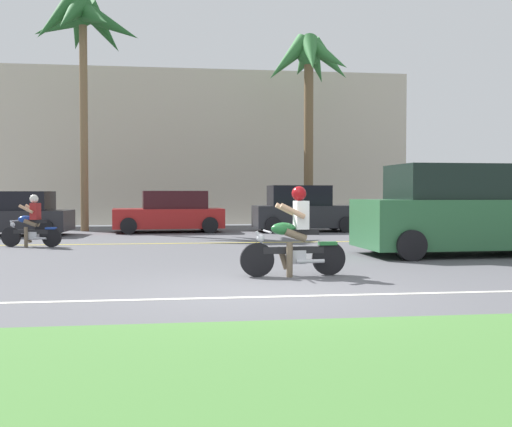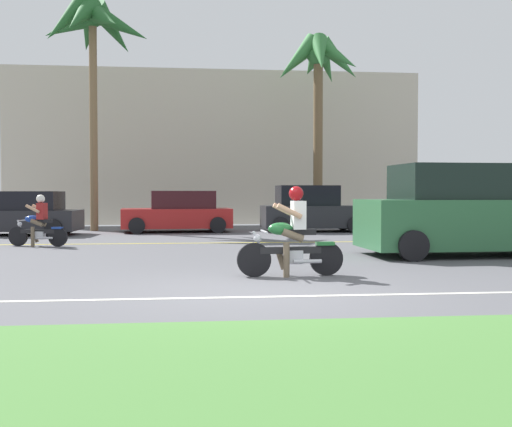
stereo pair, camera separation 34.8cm
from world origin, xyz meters
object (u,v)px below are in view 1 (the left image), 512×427
(motorcyclist, at_px, (294,238))
(parked_car_2, at_px, (303,210))
(motorcyclist_distant, at_px, (32,225))
(palm_tree_1, at_px, (309,68))
(parked_car_0, at_px, (8,215))
(parked_car_1, at_px, (170,213))
(suv_nearby, at_px, (468,211))
(palm_tree_0, at_px, (82,29))

(motorcyclist, height_order, parked_car_2, parked_car_2)
(parked_car_2, height_order, motorcyclist_distant, parked_car_2)
(parked_car_2, bearing_deg, palm_tree_1, 73.28)
(parked_car_0, distance_m, parked_car_1, 5.35)
(suv_nearby, bearing_deg, parked_car_0, 145.90)
(parked_car_0, relative_size, palm_tree_1, 0.55)
(parked_car_1, xyz_separation_m, palm_tree_1, (5.56, 2.31, 5.71))
(suv_nearby, bearing_deg, parked_car_2, 102.17)
(palm_tree_0, bearing_deg, parked_car_1, -16.50)
(suv_nearby, distance_m, parked_car_1, 11.32)
(parked_car_0, xyz_separation_m, motorcyclist_distant, (1.69, -4.57, -0.11))
(motorcyclist, height_order, parked_car_1, motorcyclist)
(parked_car_2, height_order, palm_tree_1, palm_tree_1)
(parked_car_2, bearing_deg, motorcyclist, -102.82)
(parked_car_1, bearing_deg, motorcyclist_distant, -121.94)
(parked_car_2, bearing_deg, palm_tree_0, 170.67)
(suv_nearby, xyz_separation_m, palm_tree_0, (-9.73, 10.08, 6.31))
(palm_tree_0, bearing_deg, parked_car_2, -9.33)
(palm_tree_1, height_order, motorcyclist_distant, palm_tree_1)
(motorcyclist, relative_size, parked_car_0, 0.43)
(suv_nearby, bearing_deg, motorcyclist_distant, 161.16)
(motorcyclist_distant, bearing_deg, parked_car_1, 58.06)
(palm_tree_1, xyz_separation_m, motorcyclist_distant, (-9.10, -8.00, -5.83))
(parked_car_0, relative_size, parked_car_2, 1.14)
(suv_nearby, distance_m, palm_tree_0, 15.37)
(parked_car_2, bearing_deg, suv_nearby, -77.83)
(motorcyclist, bearing_deg, palm_tree_1, 76.44)
(suv_nearby, height_order, palm_tree_0, palm_tree_0)
(suv_nearby, height_order, parked_car_0, suv_nearby)
(suv_nearby, bearing_deg, palm_tree_0, 134.00)
(parked_car_1, bearing_deg, parked_car_0, -167.95)
(motorcyclist_distant, bearing_deg, parked_car_0, 110.33)
(motorcyclist_distant, bearing_deg, palm_tree_1, 41.31)
(parked_car_1, xyz_separation_m, parked_car_2, (4.75, -0.37, 0.08))
(suv_nearby, distance_m, parked_car_2, 8.99)
(suv_nearby, xyz_separation_m, parked_car_0, (-11.88, 8.04, -0.30))
(motorcyclist, distance_m, suv_nearby, 5.51)
(suv_nearby, distance_m, motorcyclist_distant, 10.77)
(motorcyclist, distance_m, parked_car_2, 12.13)
(palm_tree_1, bearing_deg, parked_car_0, -162.36)
(parked_car_1, relative_size, parked_car_2, 1.08)
(motorcyclist, height_order, palm_tree_0, palm_tree_0)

